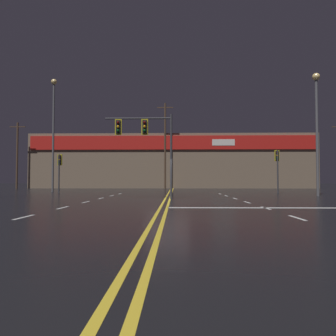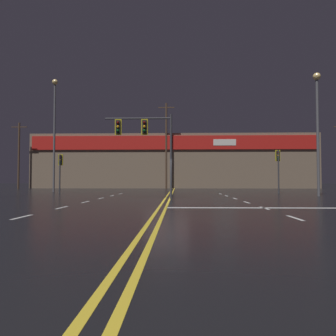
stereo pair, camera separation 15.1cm
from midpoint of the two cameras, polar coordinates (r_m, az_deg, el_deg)
name	(u,v)px [view 1 (the left image)]	position (r m, az deg, el deg)	size (l,w,h in m)	color
ground_plane	(167,200)	(19.44, -0.41, -5.62)	(200.00, 200.00, 0.00)	black
road_markings	(179,201)	(18.54, 1.77, -5.77)	(12.88, 60.00, 0.01)	gold
traffic_signal_median	(144,135)	(20.65, -4.45, 5.84)	(4.22, 0.36, 5.31)	#38383D
traffic_signal_corner_northeast	(277,161)	(30.71, 18.36, 1.08)	(0.42, 0.36, 3.87)	#38383D
traffic_signal_corner_northwest	(60,165)	(31.00, -18.51, 0.56)	(0.42, 0.36, 3.51)	#38383D
streetlight_median_approach	(317,117)	(27.07, 24.33, 8.11)	(0.56, 0.56, 9.22)	#59595E
streetlight_far_left	(53,121)	(35.42, -19.44, 7.66)	(0.56, 0.56, 11.46)	#59595E
building_backdrop	(172,162)	(51.60, 0.70, 0.98)	(41.65, 10.23, 7.92)	#7A6651
utility_pole_row	(171,150)	(44.91, 0.51, 3.11)	(46.53, 0.26, 11.79)	#4C3828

